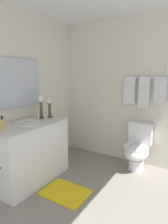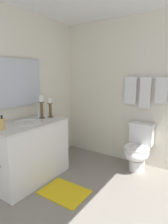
{
  "view_description": "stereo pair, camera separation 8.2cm",
  "coord_description": "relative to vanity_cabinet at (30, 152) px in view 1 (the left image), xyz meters",
  "views": [
    {
      "loc": [
        0.88,
        -1.73,
        1.52
      ],
      "look_at": [
        -0.55,
        0.6,
        0.98
      ],
      "focal_mm": 30.46,
      "sensor_mm": 36.0,
      "label": 1
    },
    {
      "loc": [
        0.95,
        -1.68,
        1.52
      ],
      "look_at": [
        -0.55,
        0.6,
        0.98
      ],
      "focal_mm": 30.46,
      "sensor_mm": 36.0,
      "label": 2
    }
  ],
  "objects": [
    {
      "name": "bath_mat",
      "position": [
        0.62,
        0.0,
        -0.42
      ],
      "size": [
        0.6,
        0.44,
        0.02
      ],
      "primitive_type": "cube",
      "color": "yellow",
      "rests_on": "ground"
    },
    {
      "name": "candle_holder_tall",
      "position": [
        0.0,
        0.44,
        0.59
      ],
      "size": [
        0.09,
        0.09,
        0.3
      ],
      "color": "brown",
      "rests_on": "vanity_cabinet"
    },
    {
      "name": "sink_basin",
      "position": [
        -0.0,
        0.0,
        0.39
      ],
      "size": [
        0.4,
        0.4,
        0.24
      ],
      "color": "white",
      "rests_on": "vanity_cabinet"
    },
    {
      "name": "towel_near_vanity",
      "position": [
        0.98,
        1.32,
        0.83
      ],
      "size": [
        0.19,
        0.03,
        0.45
      ],
      "primitive_type": "cube",
      "color": "white",
      "rests_on": "towel_bar"
    },
    {
      "name": "towel_center",
      "position": [
        1.22,
        1.32,
        0.81
      ],
      "size": [
        0.17,
        0.03,
        0.5
      ],
      "primitive_type": "cube",
      "color": "white",
      "rests_on": "towel_bar"
    },
    {
      "name": "wall_back",
      "position": [
        1.12,
        1.4,
        0.8
      ],
      "size": [
        2.89,
        0.04,
        2.45
      ],
      "primitive_type": "cube",
      "color": "silver",
      "rests_on": "ground"
    },
    {
      "name": "towel_near_corner",
      "position": [
        1.46,
        1.32,
        0.86
      ],
      "size": [
        0.18,
        0.03,
        0.4
      ],
      "primitive_type": "cube",
      "color": "white",
      "rests_on": "towel_bar"
    },
    {
      "name": "towel_bar",
      "position": [
        1.22,
        1.34,
        1.04
      ],
      "size": [
        0.72,
        0.02,
        0.02
      ],
      "primitive_type": "cylinder",
      "rotation": [
        0.0,
        1.57,
        0.0
      ],
      "color": "silver"
    },
    {
      "name": "vanity_cabinet",
      "position": [
        0.0,
        0.0,
        0.0
      ],
      "size": [
        0.58,
        1.12,
        0.86
      ],
      "color": "white",
      "rests_on": "ground"
    },
    {
      "name": "wall_left",
      "position": [
        -0.33,
        -0.05,
        0.8
      ],
      "size": [
        0.04,
        2.89,
        2.45
      ],
      "primitive_type": "cube",
      "color": "silver",
      "rests_on": "ground"
    },
    {
      "name": "floor",
      "position": [
        1.12,
        -0.05,
        -0.44
      ],
      "size": [
        2.89,
        2.89,
        0.02
      ],
      "primitive_type": "cube",
      "color": "gray",
      "rests_on": "ground"
    },
    {
      "name": "toilet",
      "position": [
        1.22,
        1.12,
        -0.06
      ],
      "size": [
        0.39,
        0.54,
        0.75
      ],
      "color": "white",
      "rests_on": "ground"
    },
    {
      "name": "candle_holder_short",
      "position": [
        -0.05,
        0.31,
        0.61
      ],
      "size": [
        0.09,
        0.09,
        0.35
      ],
      "color": "brown",
      "rests_on": "vanity_cabinet"
    },
    {
      "name": "mirror",
      "position": [
        -0.28,
        0.0,
        0.97
      ],
      "size": [
        0.02,
        1.01,
        0.7
      ],
      "primitive_type": "cube",
      "color": "silver"
    },
    {
      "name": "soap_bottle",
      "position": [
        -0.0,
        -0.4,
        0.5
      ],
      "size": [
        0.06,
        0.06,
        0.18
      ],
      "color": "#E5B259",
      "rests_on": "vanity_cabinet"
    }
  ]
}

